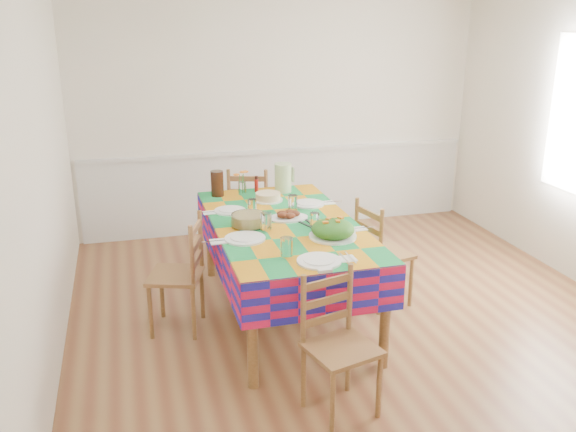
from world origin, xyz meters
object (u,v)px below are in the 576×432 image
object	(u,v)px
dining_table	(284,233)
chair_far	(250,213)
chair_near	(338,346)
meat_platter	(288,216)
tea_pitcher	(217,184)
chair_left	(181,275)
chair_right	(380,254)
green_pitcher	(283,178)

from	to	relation	value
dining_table	chair_far	bearing A→B (deg)	90.59
chair_near	chair_far	distance (m)	2.61
dining_table	meat_platter	distance (m)	0.15
tea_pitcher	chair_left	size ratio (longest dim) A/B	0.25
tea_pitcher	chair_left	world-z (taller)	tea_pitcher
chair_near	chair_right	xyz separation A→B (m)	(0.84, 1.30, 0.01)
dining_table	meat_platter	world-z (taller)	meat_platter
green_pitcher	chair_near	bearing A→B (deg)	-95.97
meat_platter	chair_near	world-z (taller)	chair_near
meat_platter	tea_pitcher	bearing A→B (deg)	119.04
tea_pitcher	chair_far	distance (m)	0.73
green_pitcher	chair_left	world-z (taller)	green_pitcher
chair_far	green_pitcher	bearing A→B (deg)	134.43
dining_table	chair_left	size ratio (longest dim) A/B	2.24
dining_table	tea_pitcher	world-z (taller)	tea_pitcher
meat_platter	green_pitcher	xyz separation A→B (m)	(0.16, 0.77, 0.11)
tea_pitcher	chair_right	size ratio (longest dim) A/B	0.25
chair_near	chair_left	distance (m)	1.53
dining_table	chair_far	distance (m)	1.33
tea_pitcher	chair_left	bearing A→B (deg)	-116.37
chair_left	chair_right	xyz separation A→B (m)	(1.66, 0.00, -0.00)
meat_platter	green_pitcher	world-z (taller)	green_pitcher
meat_platter	chair_near	xyz separation A→B (m)	(-0.06, -1.38, -0.38)
chair_near	chair_far	size ratio (longest dim) A/B	0.95
chair_right	green_pitcher	bearing A→B (deg)	22.70
green_pitcher	tea_pitcher	world-z (taller)	green_pitcher
tea_pitcher	meat_platter	bearing A→B (deg)	-60.96
chair_left	chair_right	world-z (taller)	chair_left
green_pitcher	chair_far	xyz separation A→B (m)	(-0.23, 0.46, -0.47)
tea_pitcher	chair_right	xyz separation A→B (m)	(1.22, -0.88, -0.47)
chair_near	chair_right	bearing A→B (deg)	42.25
chair_near	chair_left	bearing A→B (deg)	107.47
meat_platter	green_pitcher	size ratio (longest dim) A/B	1.23
dining_table	chair_right	size ratio (longest dim) A/B	2.26
dining_table	chair_far	world-z (taller)	chair_far
chair_far	chair_left	size ratio (longest dim) A/B	1.03
green_pitcher	chair_right	xyz separation A→B (m)	(0.61, -0.86, -0.48)
dining_table	tea_pitcher	bearing A→B (deg)	114.15
tea_pitcher	chair_near	distance (m)	2.26
chair_left	meat_platter	bearing A→B (deg)	114.00
green_pitcher	tea_pitcher	distance (m)	0.61
meat_platter	chair_near	bearing A→B (deg)	-92.51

